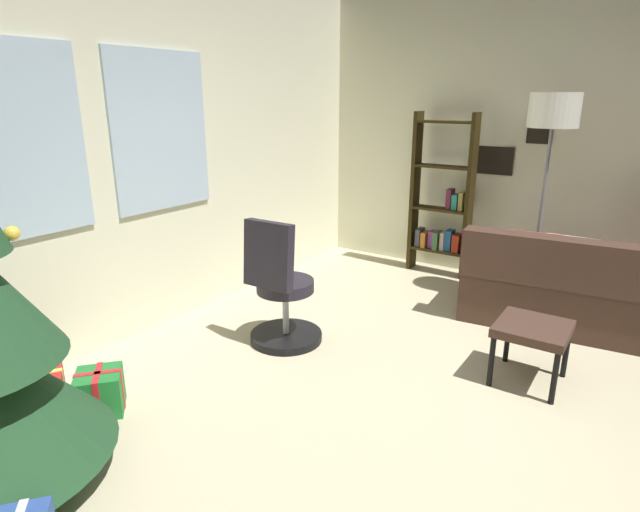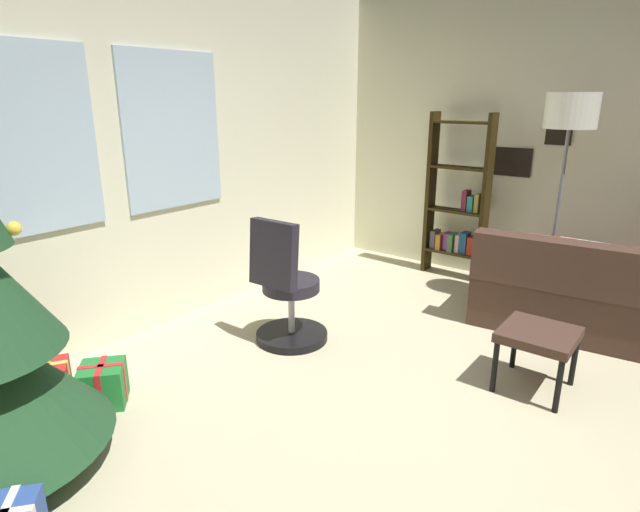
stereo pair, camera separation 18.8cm
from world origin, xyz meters
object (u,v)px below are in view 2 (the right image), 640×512
Objects in this scene: office_chair at (287,296)px; floor_lamp at (570,124)px; bookshelf at (458,207)px; footstool at (538,338)px; couch at (620,295)px; gift_box_red at (50,385)px; gift_box_gold at (25,386)px; gift_box_green at (103,385)px.

office_chair is 0.53× the size of floor_lamp.
bookshelf reaches higher than office_chair.
footstool is at bearing -143.23° from bookshelf.
couch is 1.41m from footstool.
office_chair reaches higher than footstool.
gift_box_red is at bearing 149.74° from floor_lamp.
gift_box_red is at bearing -75.12° from gift_box_gold.
gift_box_green is at bearing 168.77° from bookshelf.
floor_lamp is (1.41, 0.30, 1.26)m from footstool.
gift_box_red is 0.19× the size of bookshelf.
footstool is at bearing -48.69° from gift_box_red.
gift_box_gold is at bearing 120.94° from gift_box_green.
gift_box_green reaches higher than gift_box_gold.
floor_lamp is at bearing -30.26° from gift_box_red.
gift_box_red is (-2.02, 2.30, -0.22)m from footstool.
bookshelf is at bearing 36.77° from footstool.
footstool reaches higher than gift_box_red.
bookshelf is at bearing 75.51° from couch.
gift_box_gold is at bearing 153.42° from office_chair.
office_chair is 2.34m from bookshelf.
gift_box_red is at bearing 166.03° from bookshelf.
gift_box_green is at bearing 131.20° from footstool.
office_chair is at bearing -26.58° from gift_box_gold.
floor_lamp is at bearing -36.91° from office_chair.
couch is at bearing -38.76° from gift_box_gold.
couch reaches higher than footstool.
gift_box_gold is at bearing 129.56° from footstool.
gift_box_red is at bearing 131.31° from footstool.
gift_box_green is 0.53m from gift_box_gold.
couch is 5.47× the size of gift_box_gold.
couch is 4.45m from gift_box_gold.
bookshelf reaches higher than gift_box_gold.
gift_box_red is at bearing 143.03° from couch.
gift_box_gold is at bearing 163.25° from bookshelf.
gift_box_green is at bearing 151.23° from floor_lamp.
gift_box_gold is at bearing 104.88° from gift_box_red.
floor_lamp reaches higher than footstool.
footstool is 0.27× the size of bookshelf.
office_chair is at bearing 170.86° from bookshelf.
gift_box_green is at bearing 165.25° from office_chair.
office_chair is at bearing -14.75° from gift_box_green.
gift_box_red is 0.23m from gift_box_gold.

